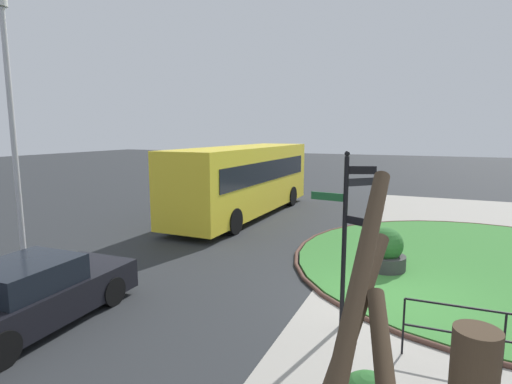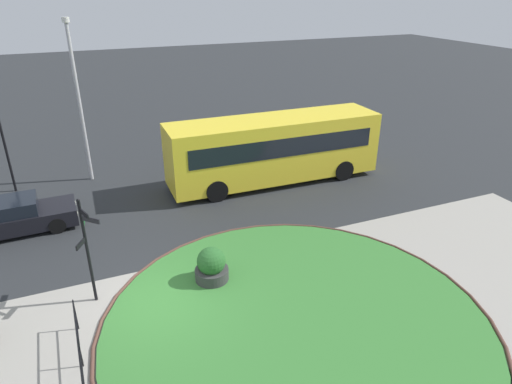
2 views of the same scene
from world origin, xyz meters
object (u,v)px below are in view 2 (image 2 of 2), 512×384
object	(u,v)px
bus_yellow	(274,148)
car_near_lane	(18,217)
lamppost_tall	(79,98)
signpost_directional	(87,244)
planter_kerbside	(212,267)

from	to	relation	value
bus_yellow	car_near_lane	bearing A→B (deg)	-175.91
car_near_lane	lamppost_tall	size ratio (longest dim) A/B	0.56
bus_yellow	lamppost_tall	distance (m)	9.35
signpost_directional	car_near_lane	bearing A→B (deg)	112.79
lamppost_tall	signpost_directional	bearing A→B (deg)	-93.51
signpost_directional	lamppost_tall	size ratio (longest dim) A/B	0.46
lamppost_tall	planter_kerbside	distance (m)	11.39
signpost_directional	planter_kerbside	world-z (taller)	signpost_directional
lamppost_tall	planter_kerbside	world-z (taller)	lamppost_tall
bus_yellow	planter_kerbside	bearing A→B (deg)	-127.33
lamppost_tall	planter_kerbside	bearing A→B (deg)	-74.15
lamppost_tall	car_near_lane	bearing A→B (deg)	-124.65
lamppost_tall	bus_yellow	bearing A→B (deg)	-24.13
signpost_directional	planter_kerbside	bearing A→B (deg)	-6.93
signpost_directional	bus_yellow	distance (m)	10.88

